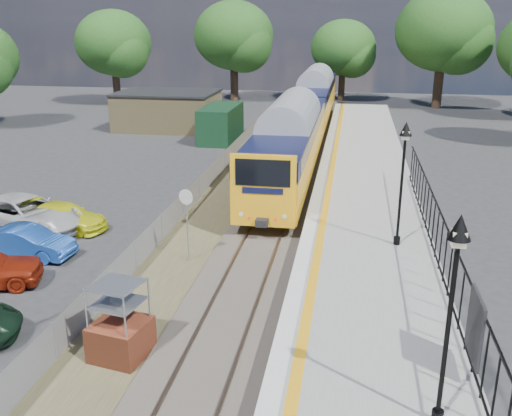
% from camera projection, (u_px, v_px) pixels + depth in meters
% --- Properties ---
extents(ground, '(120.00, 120.00, 0.00)m').
position_uv_depth(ground, '(223.00, 337.00, 16.78)').
color(ground, '#2D2D30').
rests_on(ground, ground).
extents(track_bed, '(5.90, 80.00, 0.29)m').
position_uv_depth(track_bed, '(260.00, 223.00, 25.88)').
color(track_bed, '#473F38').
rests_on(track_bed, ground).
extents(platform, '(5.00, 70.00, 0.90)m').
position_uv_depth(platform, '(365.00, 235.00, 23.46)').
color(platform, gray).
rests_on(platform, ground).
extents(platform_edge, '(0.90, 70.00, 0.01)m').
position_uv_depth(platform_edge, '(315.00, 221.00, 23.64)').
color(platform_edge, silver).
rests_on(platform_edge, platform).
extents(victorian_lamp_south, '(0.44, 0.44, 4.60)m').
position_uv_depth(victorian_lamp_south, '(455.00, 274.00, 10.81)').
color(victorian_lamp_south, black).
rests_on(victorian_lamp_south, platform).
extents(victorian_lamp_north, '(0.44, 0.44, 4.60)m').
position_uv_depth(victorian_lamp_north, '(404.00, 155.00, 20.19)').
color(victorian_lamp_north, black).
rests_on(victorian_lamp_north, platform).
extents(palisade_fence, '(0.12, 26.00, 2.00)m').
position_uv_depth(palisade_fence, '(449.00, 264.00, 17.25)').
color(palisade_fence, black).
rests_on(palisade_fence, platform).
extents(wire_fence, '(0.06, 52.00, 1.20)m').
position_uv_depth(wire_fence, '(194.00, 193.00, 28.49)').
color(wire_fence, '#999EA3').
rests_on(wire_fence, ground).
extents(outbuilding, '(10.80, 10.10, 3.12)m').
position_uv_depth(outbuilding, '(178.00, 112.00, 47.23)').
color(outbuilding, '#978455').
rests_on(outbuilding, ground).
extents(tree_line, '(56.80, 43.80, 11.88)m').
position_uv_depth(tree_line, '(335.00, 44.00, 53.76)').
color(tree_line, '#332319').
rests_on(tree_line, ground).
extents(train, '(2.82, 40.83, 3.51)m').
position_uv_depth(train, '(306.00, 112.00, 42.18)').
color(train, '#FAAD16').
rests_on(train, ground).
extents(brick_plinth, '(1.64, 1.64, 2.26)m').
position_uv_depth(brick_plinth, '(120.00, 322.00, 15.42)').
color(brick_plinth, brown).
rests_on(brick_plinth, ground).
extents(speed_sign, '(0.57, 0.20, 2.93)m').
position_uv_depth(speed_sign, '(187.00, 213.00, 21.28)').
color(speed_sign, '#999EA3').
rests_on(speed_sign, ground).
extents(car_blue, '(3.82, 1.57, 1.23)m').
position_uv_depth(car_blue, '(27.00, 242.00, 22.23)').
color(car_blue, '#19449B').
rests_on(car_blue, ground).
extents(car_yellow, '(4.22, 2.36, 1.15)m').
position_uv_depth(car_yellow, '(65.00, 217.00, 25.20)').
color(car_yellow, yellow).
rests_on(car_yellow, ground).
extents(car_white, '(6.02, 4.02, 1.53)m').
position_uv_depth(car_white, '(26.00, 214.00, 24.98)').
color(car_white, silver).
rests_on(car_white, ground).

